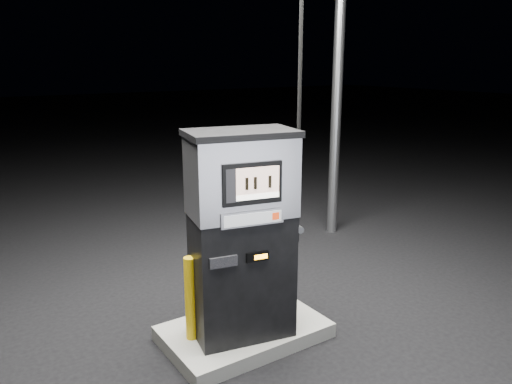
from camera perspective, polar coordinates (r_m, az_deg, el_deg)
ground at (r=5.34m, az=-1.35°, el=-16.36°), size 80.00×80.00×0.00m
pump_island at (r=5.30m, az=-1.36°, el=-15.66°), size 1.60×1.00×0.15m
fuel_dispenser at (r=4.71m, az=-1.59°, el=-4.79°), size 1.16×0.79×4.17m
bollard_left at (r=4.89m, az=-7.49°, el=-11.98°), size 0.12×0.12×0.83m
bollard_right at (r=5.49m, az=2.47°, el=-8.79°), size 0.12×0.12×0.83m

